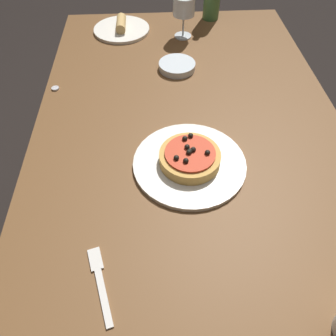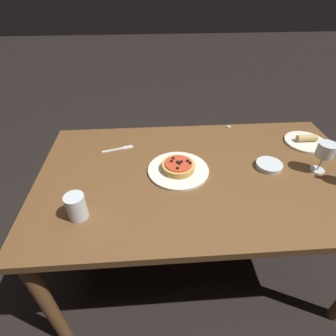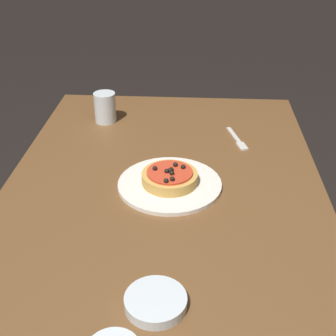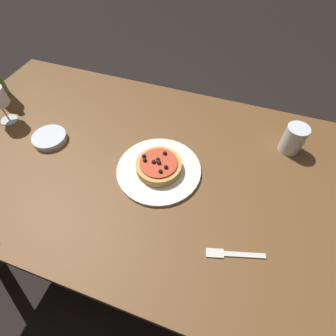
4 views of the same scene
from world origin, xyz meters
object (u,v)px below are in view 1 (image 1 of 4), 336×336
(wine_glass, at_px, (184,7))
(side_plate, at_px, (122,28))
(pizza, at_px, (190,157))
(bottle_cap, at_px, (55,88))
(dining_table, at_px, (190,154))
(fork, at_px, (100,280))
(dinner_plate, at_px, (189,163))
(side_bowl, at_px, (177,66))

(wine_glass, xyz_separation_m, side_plate, (0.06, 0.25, -0.10))
(pizza, bearing_deg, bottle_cap, 48.88)
(dining_table, height_order, fork, fork)
(dining_table, bearing_deg, pizza, 171.19)
(dining_table, distance_m, dinner_plate, 0.14)
(pizza, height_order, fork, pizza)
(dinner_plate, height_order, pizza, pizza)
(side_bowl, distance_m, fork, 0.78)
(pizza, bearing_deg, side_bowl, -0.22)
(dining_table, relative_size, side_plate, 6.97)
(wine_glass, bearing_deg, side_bowl, 169.85)
(dinner_plate, distance_m, side_bowl, 0.45)
(bottle_cap, bearing_deg, side_bowl, -76.96)
(pizza, height_order, wine_glass, wine_glass)
(wine_glass, bearing_deg, dining_table, 177.45)
(dining_table, height_order, side_bowl, side_bowl)
(bottle_cap, bearing_deg, wine_glass, -54.34)
(dining_table, height_order, bottle_cap, bottle_cap)
(wine_glass, bearing_deg, fork, 165.43)
(side_plate, bearing_deg, side_bowl, -144.78)
(wine_glass, height_order, fork, wine_glass)
(dining_table, relative_size, bottle_cap, 65.49)
(side_plate, relative_size, bottle_cap, 9.40)
(side_plate, distance_m, bottle_cap, 0.44)
(pizza, xyz_separation_m, bottle_cap, (0.36, 0.41, -0.03))
(dinner_plate, relative_size, side_plate, 1.31)
(pizza, distance_m, bottle_cap, 0.54)
(dining_table, bearing_deg, dinner_plate, 171.22)
(fork, bearing_deg, side_plate, -16.24)
(fork, bearing_deg, wine_glass, -30.30)
(dining_table, height_order, pizza, pizza)
(dining_table, height_order, wine_glass, wine_glass)
(dinner_plate, xyz_separation_m, wine_glass, (0.68, -0.04, 0.11))
(dinner_plate, bearing_deg, side_plate, 15.29)
(side_bowl, xyz_separation_m, bottle_cap, (-0.09, 0.41, -0.01))
(fork, bearing_deg, bottle_cap, 0.95)
(dinner_plate, bearing_deg, side_bowl, -0.22)
(dining_table, distance_m, side_plate, 0.67)
(dinner_plate, relative_size, wine_glass, 1.93)
(pizza, height_order, side_bowl, pizza)
(dining_table, distance_m, side_bowl, 0.35)
(side_bowl, distance_m, bottle_cap, 0.42)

